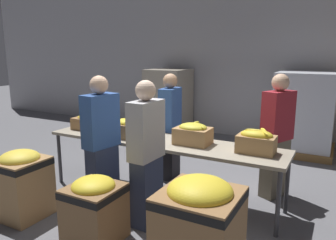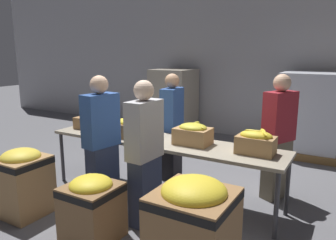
{
  "view_description": "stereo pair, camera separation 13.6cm",
  "coord_description": "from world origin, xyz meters",
  "px_view_note": "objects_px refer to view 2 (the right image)",
  "views": [
    {
      "loc": [
        2.04,
        -3.59,
        1.92
      ],
      "look_at": [
        0.15,
        -0.08,
        1.08
      ],
      "focal_mm": 35.0,
      "sensor_mm": 36.0,
      "label": 1
    },
    {
      "loc": [
        2.16,
        -3.53,
        1.92
      ],
      "look_at": [
        0.15,
        -0.08,
        1.08
      ],
      "focal_mm": 35.0,
      "sensor_mm": 36.0,
      "label": 2
    }
  ],
  "objects_px": {
    "banana_box_2": "(193,134)",
    "donation_bin_2": "(193,226)",
    "donation_bin_0": "(23,180)",
    "banana_box_1": "(129,128)",
    "banana_box_3": "(256,142)",
    "pallet_stack_0": "(310,115)",
    "volunteer_1": "(102,143)",
    "volunteer_3": "(145,155)",
    "sorting_table": "(161,144)",
    "pallet_stack_1": "(174,102)",
    "donation_bin_1": "(92,206)",
    "banana_box_0": "(92,121)",
    "volunteer_0": "(172,127)",
    "volunteer_2": "(278,138)"
  },
  "relations": [
    {
      "from": "banana_box_2",
      "to": "donation_bin_2",
      "type": "xyz_separation_m",
      "value": [
        0.64,
        -1.28,
        -0.44
      ]
    },
    {
      "from": "banana_box_2",
      "to": "donation_bin_0",
      "type": "xyz_separation_m",
      "value": [
        -1.6,
        -1.28,
        -0.49
      ]
    },
    {
      "from": "banana_box_1",
      "to": "banana_box_2",
      "type": "height_order",
      "value": "banana_box_2"
    },
    {
      "from": "banana_box_3",
      "to": "pallet_stack_0",
      "type": "distance_m",
      "value": 2.97
    },
    {
      "from": "volunteer_1",
      "to": "volunteer_3",
      "type": "distance_m",
      "value": 0.72
    },
    {
      "from": "banana_box_1",
      "to": "pallet_stack_0",
      "type": "height_order",
      "value": "pallet_stack_0"
    },
    {
      "from": "sorting_table",
      "to": "pallet_stack_1",
      "type": "xyz_separation_m",
      "value": [
        -1.55,
        3.08,
        0.01
      ]
    },
    {
      "from": "volunteer_1",
      "to": "pallet_stack_1",
      "type": "relative_size",
      "value": 1.08
    },
    {
      "from": "volunteer_1",
      "to": "donation_bin_1",
      "type": "xyz_separation_m",
      "value": [
        0.42,
        -0.65,
        -0.45
      ]
    },
    {
      "from": "banana_box_0",
      "to": "banana_box_1",
      "type": "bearing_deg",
      "value": -8.67
    },
    {
      "from": "banana_box_3",
      "to": "volunteer_1",
      "type": "bearing_deg",
      "value": -159.86
    },
    {
      "from": "sorting_table",
      "to": "volunteer_3",
      "type": "bearing_deg",
      "value": -73.09
    },
    {
      "from": "donation_bin_2",
      "to": "pallet_stack_0",
      "type": "relative_size",
      "value": 0.58
    },
    {
      "from": "banana_box_0",
      "to": "banana_box_2",
      "type": "relative_size",
      "value": 1.07
    },
    {
      "from": "banana_box_2",
      "to": "pallet_stack_0",
      "type": "xyz_separation_m",
      "value": [
        0.99,
        2.97,
        -0.16
      ]
    },
    {
      "from": "volunteer_1",
      "to": "pallet_stack_0",
      "type": "relative_size",
      "value": 1.06
    },
    {
      "from": "banana_box_0",
      "to": "donation_bin_2",
      "type": "distance_m",
      "value": 2.67
    },
    {
      "from": "volunteer_0",
      "to": "donation_bin_2",
      "type": "height_order",
      "value": "volunteer_0"
    },
    {
      "from": "donation_bin_1",
      "to": "pallet_stack_1",
      "type": "height_order",
      "value": "pallet_stack_1"
    },
    {
      "from": "banana_box_2",
      "to": "banana_box_3",
      "type": "relative_size",
      "value": 1.03
    },
    {
      "from": "volunteer_2",
      "to": "donation_bin_2",
      "type": "distance_m",
      "value": 2.03
    },
    {
      "from": "volunteer_3",
      "to": "donation_bin_2",
      "type": "relative_size",
      "value": 1.81
    },
    {
      "from": "volunteer_0",
      "to": "volunteer_3",
      "type": "height_order",
      "value": "volunteer_3"
    },
    {
      "from": "banana_box_0",
      "to": "banana_box_2",
      "type": "xyz_separation_m",
      "value": [
        1.67,
        -0.0,
        0.02
      ]
    },
    {
      "from": "banana_box_3",
      "to": "donation_bin_2",
      "type": "relative_size",
      "value": 0.47
    },
    {
      "from": "donation_bin_1",
      "to": "banana_box_3",
      "type": "bearing_deg",
      "value": 44.65
    },
    {
      "from": "volunteer_3",
      "to": "sorting_table",
      "type": "bearing_deg",
      "value": 19.11
    },
    {
      "from": "donation_bin_1",
      "to": "pallet_stack_1",
      "type": "distance_m",
      "value": 4.59
    },
    {
      "from": "pallet_stack_0",
      "to": "pallet_stack_1",
      "type": "bearing_deg",
      "value": 178.42
    },
    {
      "from": "donation_bin_1",
      "to": "volunteer_1",
      "type": "bearing_deg",
      "value": 123.02
    },
    {
      "from": "volunteer_2",
      "to": "donation_bin_1",
      "type": "distance_m",
      "value": 2.47
    },
    {
      "from": "volunteer_0",
      "to": "pallet_stack_0",
      "type": "bearing_deg",
      "value": 138.54
    },
    {
      "from": "sorting_table",
      "to": "volunteer_1",
      "type": "relative_size",
      "value": 1.97
    },
    {
      "from": "banana_box_3",
      "to": "donation_bin_1",
      "type": "distance_m",
      "value": 1.91
    },
    {
      "from": "donation_bin_0",
      "to": "donation_bin_1",
      "type": "distance_m",
      "value": 1.09
    },
    {
      "from": "volunteer_3",
      "to": "donation_bin_2",
      "type": "height_order",
      "value": "volunteer_3"
    },
    {
      "from": "sorting_table",
      "to": "volunteer_3",
      "type": "distance_m",
      "value": 0.73
    },
    {
      "from": "donation_bin_1",
      "to": "pallet_stack_0",
      "type": "bearing_deg",
      "value": 70.51
    },
    {
      "from": "sorting_table",
      "to": "volunteer_1",
      "type": "distance_m",
      "value": 0.78
    },
    {
      "from": "volunteer_2",
      "to": "pallet_stack_1",
      "type": "height_order",
      "value": "volunteer_2"
    },
    {
      "from": "banana_box_1",
      "to": "donation_bin_0",
      "type": "relative_size",
      "value": 0.59
    },
    {
      "from": "banana_box_3",
      "to": "pallet_stack_1",
      "type": "bearing_deg",
      "value": 132.29
    },
    {
      "from": "pallet_stack_0",
      "to": "volunteer_2",
      "type": "bearing_deg",
      "value": -92.57
    },
    {
      "from": "banana_box_3",
      "to": "donation_bin_2",
      "type": "xyz_separation_m",
      "value": [
        -0.15,
        -1.28,
        -0.44
      ]
    },
    {
      "from": "volunteer_0",
      "to": "volunteer_3",
      "type": "distance_m",
      "value": 1.41
    },
    {
      "from": "banana_box_1",
      "to": "donation_bin_0",
      "type": "bearing_deg",
      "value": -121.2
    },
    {
      "from": "banana_box_2",
      "to": "pallet_stack_0",
      "type": "height_order",
      "value": "pallet_stack_0"
    },
    {
      "from": "banana_box_0",
      "to": "pallet_stack_1",
      "type": "bearing_deg",
      "value": 95.84
    },
    {
      "from": "volunteer_3",
      "to": "volunteer_0",
      "type": "bearing_deg",
      "value": 19.57
    },
    {
      "from": "sorting_table",
      "to": "banana_box_0",
      "type": "xyz_separation_m",
      "value": [
        -1.23,
        0.04,
        0.16
      ]
    }
  ]
}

